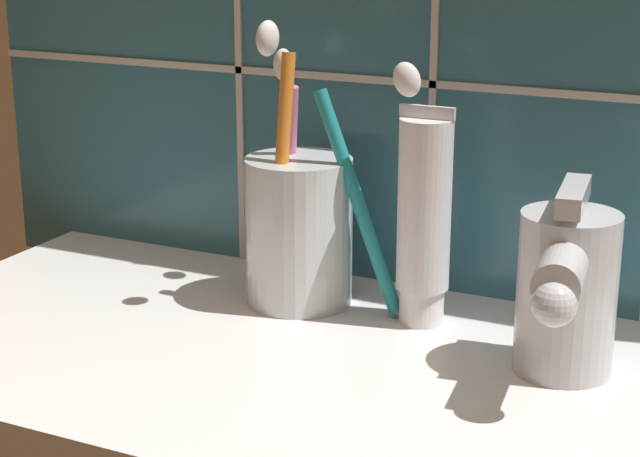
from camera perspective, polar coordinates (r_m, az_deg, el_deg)
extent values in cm
cube|color=white|center=(64.75, 0.07, -7.70)|extent=(59.56, 29.45, 2.00)
cube|color=#336B7F|center=(72.92, 5.29, 11.89)|extent=(69.56, 1.50, 43.32)
cube|color=beige|center=(72.77, 4.94, 7.76)|extent=(69.56, 0.24, 0.50)
cube|color=beige|center=(71.61, 6.18, 11.77)|extent=(0.50, 0.24, 43.32)
cylinder|color=silver|center=(71.55, -1.13, -0.14)|extent=(7.19, 7.19, 9.98)
cylinder|color=teal|center=(68.90, 2.05, 1.38)|extent=(6.27, 1.27, 14.57)
ellipsoid|color=white|center=(66.19, 4.66, 7.92)|extent=(2.43, 1.44, 2.66)
cylinder|color=pink|center=(72.73, -1.68, 2.19)|extent=(2.76, 2.99, 14.32)
ellipsoid|color=white|center=(72.36, -1.98, 8.72)|extent=(2.30, 2.38, 2.44)
cylinder|color=orange|center=(69.22, -2.12, 2.46)|extent=(1.30, 3.12, 16.71)
ellipsoid|color=white|center=(66.52, -2.82, 10.10)|extent=(1.55, 2.11, 2.40)
cylinder|color=white|center=(69.45, 5.44, -4.05)|extent=(2.89, 2.89, 2.41)
cylinder|color=white|center=(67.35, 5.59, 1.27)|extent=(3.40, 3.40, 10.97)
cube|color=silver|center=(66.01, 5.74, 6.19)|extent=(3.57, 0.36, 0.80)
cylinder|color=silver|center=(62.54, 13.01, -3.39)|extent=(5.70, 5.70, 9.47)
cylinder|color=silver|center=(58.48, 12.82, -2.05)|extent=(3.37, 7.04, 2.56)
sphere|color=silver|center=(55.59, 12.37, -3.97)|extent=(2.39, 2.39, 2.39)
cube|color=silver|center=(60.83, 13.37, 1.68)|extent=(2.12, 6.13, 1.20)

